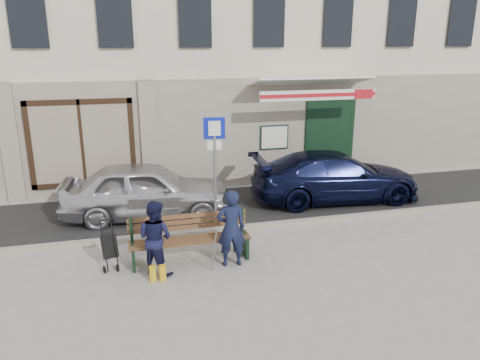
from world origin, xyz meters
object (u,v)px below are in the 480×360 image
object	(u,v)px
car_silver	(147,190)
parking_sign	(215,155)
stroller	(110,248)
car_navy	(335,176)
bench	(188,240)
man	(231,228)
woman	(155,238)

from	to	relation	value
car_silver	parking_sign	bearing A→B (deg)	-119.41
car_silver	stroller	size ratio (longest dim) A/B	4.25
parking_sign	stroller	xyz separation A→B (m)	(-2.39, -1.52, -1.32)
car_silver	parking_sign	distance (m)	2.14
car_navy	bench	xyz separation A→B (m)	(-4.46, -2.74, -0.21)
parking_sign	car_silver	bearing A→B (deg)	152.15
bench	man	bearing A→B (deg)	-25.25
car_silver	parking_sign	xyz separation A→B (m)	(1.51, -1.09, 1.05)
stroller	parking_sign	bearing A→B (deg)	14.73
stroller	man	bearing A→B (deg)	-28.73
parking_sign	stroller	world-z (taller)	parking_sign
stroller	woman	bearing A→B (deg)	-44.46
bench	stroller	world-z (taller)	bench
bench	woman	xyz separation A→B (m)	(-0.65, -0.36, 0.27)
bench	woman	world-z (taller)	woman
car_silver	parking_sign	world-z (taller)	parking_sign
bench	stroller	xyz separation A→B (m)	(-1.50, 0.07, -0.03)
car_navy	stroller	bearing A→B (deg)	117.97
car_navy	man	size ratio (longest dim) A/B	2.98
car_silver	woman	bearing A→B (deg)	-173.98
car_silver	stroller	world-z (taller)	car_silver
woman	bench	bearing A→B (deg)	-109.90
woman	stroller	xyz separation A→B (m)	(-0.85, 0.43, -0.30)
bench	woman	bearing A→B (deg)	-151.39
car_navy	parking_sign	size ratio (longest dim) A/B	1.76
bench	stroller	distance (m)	1.51
bench	woman	distance (m)	0.79
stroller	car_silver	bearing A→B (deg)	53.80
car_navy	woman	distance (m)	5.98
man	stroller	distance (m)	2.37
car_navy	bench	size ratio (longest dim) A/B	1.92
woman	stroller	world-z (taller)	woman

